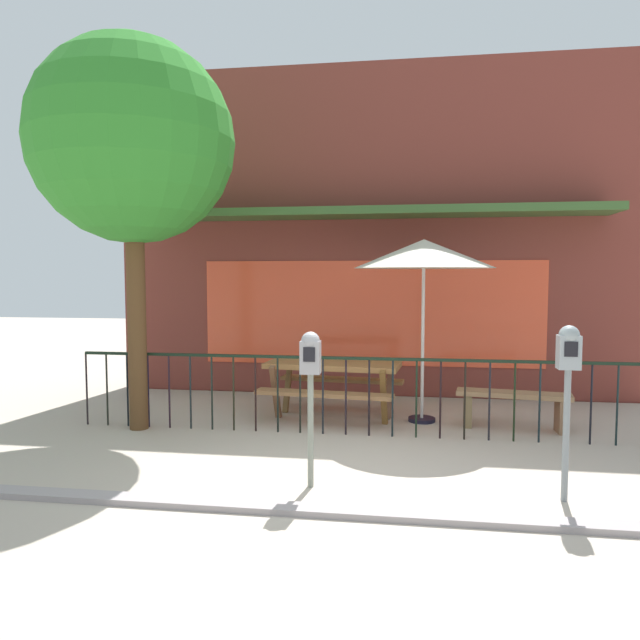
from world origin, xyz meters
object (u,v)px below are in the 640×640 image
picnic_table_left (333,374)px  parking_meter_near (568,366)px  street_tree (133,143)px  patio_bench (513,402)px  parking_meter_far (310,367)px  patio_umbrella (424,255)px

picnic_table_left → parking_meter_near: (2.35, -2.67, 0.57)m
street_tree → picnic_table_left: bearing=21.3°
patio_bench → parking_meter_near: (0.02, -2.42, 0.83)m
patio_bench → parking_meter_far: parking_meter_far is taller
patio_bench → parking_meter_far: (-2.22, -2.39, 0.76)m
parking_meter_near → parking_meter_far: bearing=179.4°
parking_meter_far → street_tree: 3.92m
picnic_table_left → patio_umbrella: patio_umbrella is taller
patio_bench → street_tree: street_tree is taller
patio_bench → street_tree: size_ratio=0.29×
parking_meter_near → parking_meter_far: parking_meter_near is taller
picnic_table_left → street_tree: 3.93m
picnic_table_left → parking_meter_far: 2.70m
patio_umbrella → patio_bench: patio_umbrella is taller
patio_umbrella → street_tree: size_ratio=0.50×
patio_umbrella → parking_meter_near: 3.08m
parking_meter_far → patio_bench: bearing=47.2°
parking_meter_near → parking_meter_far: size_ratio=1.06×
parking_meter_near → picnic_table_left: bearing=131.4°
patio_umbrella → patio_bench: (1.14, -0.25, -1.88)m
patio_umbrella → street_tree: bearing=-165.6°
patio_umbrella → patio_bench: size_ratio=1.70×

